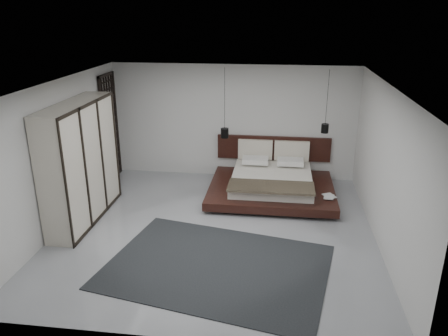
# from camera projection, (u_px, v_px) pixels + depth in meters

# --- Properties ---
(floor) EXTENTS (6.00, 6.00, 0.00)m
(floor) POSITION_uv_depth(u_px,v_px,m) (216.00, 230.00, 8.45)
(floor) COLOR #989BA0
(floor) RESTS_ON ground
(ceiling) EXTENTS (6.00, 6.00, 0.00)m
(ceiling) POSITION_uv_depth(u_px,v_px,m) (215.00, 85.00, 7.49)
(ceiling) COLOR white
(ceiling) RESTS_ON wall_back
(wall_back) EXTENTS (6.00, 0.00, 6.00)m
(wall_back) POSITION_uv_depth(u_px,v_px,m) (233.00, 122.00, 10.76)
(wall_back) COLOR silver
(wall_back) RESTS_ON floor
(wall_front) EXTENTS (6.00, 0.00, 6.00)m
(wall_front) POSITION_uv_depth(u_px,v_px,m) (178.00, 244.00, 5.17)
(wall_front) COLOR silver
(wall_front) RESTS_ON floor
(wall_left) EXTENTS (0.00, 6.00, 6.00)m
(wall_left) POSITION_uv_depth(u_px,v_px,m) (60.00, 155.00, 8.33)
(wall_left) COLOR silver
(wall_left) RESTS_ON floor
(wall_right) EXTENTS (0.00, 6.00, 6.00)m
(wall_right) POSITION_uv_depth(u_px,v_px,m) (385.00, 169.00, 7.61)
(wall_right) COLOR silver
(wall_right) RESTS_ON floor
(lattice_screen) EXTENTS (0.05, 0.90, 2.60)m
(lattice_screen) POSITION_uv_depth(u_px,v_px,m) (110.00, 128.00, 10.64)
(lattice_screen) COLOR black
(lattice_screen) RESTS_ON floor
(bed) EXTENTS (2.79, 2.39, 1.08)m
(bed) POSITION_uv_depth(u_px,v_px,m) (272.00, 182.00, 10.00)
(bed) COLOR black
(bed) RESTS_ON floor
(book_lower) EXTENTS (0.32, 0.35, 0.03)m
(book_lower) POSITION_uv_depth(u_px,v_px,m) (325.00, 197.00, 9.26)
(book_lower) COLOR #99724C
(book_lower) RESTS_ON bed
(book_upper) EXTENTS (0.25, 0.31, 0.02)m
(book_upper) POSITION_uv_depth(u_px,v_px,m) (324.00, 196.00, 9.23)
(book_upper) COLOR #99724C
(book_upper) RESTS_ON book_lower
(pendant_left) EXTENTS (0.19, 0.19, 1.62)m
(pendant_left) POSITION_uv_depth(u_px,v_px,m) (225.00, 133.00, 10.20)
(pendant_left) COLOR black
(pendant_left) RESTS_ON ceiling
(pendant_right) EXTENTS (0.17, 0.17, 1.42)m
(pendant_right) POSITION_uv_depth(u_px,v_px,m) (325.00, 128.00, 9.86)
(pendant_right) COLOR black
(pendant_right) RESTS_ON ceiling
(wardrobe) EXTENTS (0.57, 2.43, 2.38)m
(wardrobe) POSITION_uv_depth(u_px,v_px,m) (80.00, 163.00, 8.54)
(wardrobe) COLOR beige
(wardrobe) RESTS_ON floor
(rug) EXTENTS (4.00, 3.20, 0.02)m
(rug) POSITION_uv_depth(u_px,v_px,m) (217.00, 266.00, 7.24)
(rug) COLOR black
(rug) RESTS_ON floor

